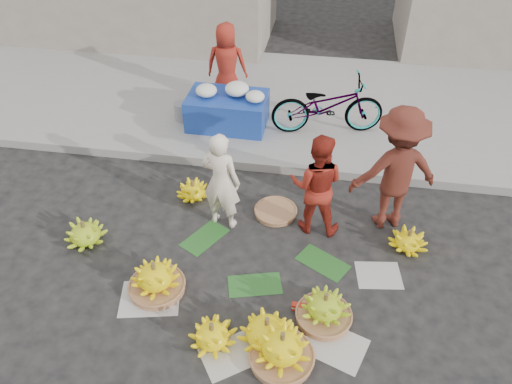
# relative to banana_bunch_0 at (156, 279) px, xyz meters

# --- Properties ---
(ground) EXTENTS (80.00, 80.00, 0.00)m
(ground) POSITION_rel_banana_bunch_0_xyz_m (1.25, 0.46, -0.20)
(ground) COLOR black
(ground) RESTS_ON ground
(curb) EXTENTS (40.00, 0.25, 0.15)m
(curb) POSITION_rel_banana_bunch_0_xyz_m (1.25, 2.66, -0.12)
(curb) COLOR gray
(curb) RESTS_ON ground
(sidewalk) EXTENTS (40.00, 4.00, 0.12)m
(sidewalk) POSITION_rel_banana_bunch_0_xyz_m (1.25, 4.76, -0.14)
(sidewalk) COLOR gray
(sidewalk) RESTS_ON ground
(newspaper_scatter) EXTENTS (3.20, 1.80, 0.00)m
(newspaper_scatter) POSITION_rel_banana_bunch_0_xyz_m (1.25, -0.34, -0.19)
(newspaper_scatter) COLOR beige
(newspaper_scatter) RESTS_ON ground
(banana_leaves) EXTENTS (2.00, 1.00, 0.00)m
(banana_leaves) POSITION_rel_banana_bunch_0_xyz_m (1.15, 0.66, -0.19)
(banana_leaves) COLOR #1B511B
(banana_leaves) RESTS_ON ground
(banana_bunch_0) EXTENTS (0.70, 0.70, 0.46)m
(banana_bunch_0) POSITION_rel_banana_bunch_0_xyz_m (0.00, 0.00, 0.00)
(banana_bunch_0) COLOR #905E3C
(banana_bunch_0) RESTS_ON ground
(banana_bunch_1) EXTENTS (0.67, 0.67, 0.33)m
(banana_bunch_1) POSITION_rel_banana_bunch_0_xyz_m (0.83, -0.62, -0.06)
(banana_bunch_1) COLOR yellow
(banana_bunch_1) RESTS_ON ground
(banana_bunch_2) EXTENTS (0.73, 0.73, 0.46)m
(banana_bunch_2) POSITION_rel_banana_bunch_0_xyz_m (1.60, -0.71, 0.00)
(banana_bunch_2) COLOR #905E3C
(banana_bunch_2) RESTS_ON ground
(banana_bunch_3) EXTENTS (0.68, 0.68, 0.39)m
(banana_bunch_3) POSITION_rel_banana_bunch_0_xyz_m (1.41, -0.50, -0.02)
(banana_bunch_3) COLOR yellow
(banana_bunch_3) RESTS_ON ground
(banana_bunch_4) EXTENTS (0.67, 0.67, 0.44)m
(banana_bunch_4) POSITION_rel_banana_bunch_0_xyz_m (2.01, -0.11, -0.01)
(banana_bunch_4) COLOR #905E3C
(banana_bunch_4) RESTS_ON ground
(banana_bunch_5) EXTENTS (0.50, 0.50, 0.31)m
(banana_bunch_5) POSITION_rel_banana_bunch_0_xyz_m (3.03, 1.21, -0.07)
(banana_bunch_5) COLOR yellow
(banana_bunch_5) RESTS_ON ground
(banana_bunch_6) EXTENTS (0.72, 0.72, 0.35)m
(banana_bunch_6) POSITION_rel_banana_bunch_0_xyz_m (-1.19, 0.64, -0.04)
(banana_bunch_6) COLOR #84B019
(banana_bunch_6) RESTS_ON ground
(banana_bunch_7) EXTENTS (0.63, 0.63, 0.31)m
(banana_bunch_7) POSITION_rel_banana_bunch_0_xyz_m (-0.01, 1.76, -0.07)
(banana_bunch_7) COLOR yellow
(banana_bunch_7) RESTS_ON ground
(basket_spare) EXTENTS (0.70, 0.70, 0.07)m
(basket_spare) POSITION_rel_banana_bunch_0_xyz_m (1.23, 1.60, -0.16)
(basket_spare) COLOR #905E3C
(basket_spare) RESTS_ON ground
(incense_stack) EXTENTS (0.22, 0.08, 0.09)m
(incense_stack) POSITION_rel_banana_bunch_0_xyz_m (1.74, -0.03, -0.15)
(incense_stack) COLOR #B62013
(incense_stack) RESTS_ON ground
(vendor_cream) EXTENTS (0.59, 0.44, 1.45)m
(vendor_cream) POSITION_rel_banana_bunch_0_xyz_m (0.54, 1.30, 0.53)
(vendor_cream) COLOR white
(vendor_cream) RESTS_ON ground
(vendor_red) EXTENTS (0.75, 0.60, 1.47)m
(vendor_red) POSITION_rel_banana_bunch_0_xyz_m (1.77, 1.42, 0.54)
(vendor_red) COLOR #A72919
(vendor_red) RESTS_ON ground
(man_striped) EXTENTS (1.30, 0.97, 1.79)m
(man_striped) POSITION_rel_banana_bunch_0_xyz_m (2.76, 1.68, 0.70)
(man_striped) COLOR maroon
(man_striped) RESTS_ON ground
(flower_table) EXTENTS (1.35, 0.86, 0.78)m
(flower_table) POSITION_rel_banana_bunch_0_xyz_m (0.13, 3.65, 0.24)
(flower_table) COLOR navy
(flower_table) RESTS_ON sidewalk
(grey_bucket) EXTENTS (0.29, 0.29, 0.32)m
(grey_bucket) POSITION_rel_banana_bunch_0_xyz_m (-0.70, 3.69, 0.09)
(grey_bucket) COLOR slate
(grey_bucket) RESTS_ON sidewalk
(flower_vendor) EXTENTS (0.76, 0.51, 1.50)m
(flower_vendor) POSITION_rel_banana_bunch_0_xyz_m (-0.04, 4.44, 0.67)
(flower_vendor) COLOR #A72919
(flower_vendor) RESTS_ON sidewalk
(bicycle) EXTENTS (1.01, 1.97, 0.98)m
(bicycle) POSITION_rel_banana_bunch_0_xyz_m (1.81, 3.73, 0.42)
(bicycle) COLOR gray
(bicycle) RESTS_ON sidewalk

